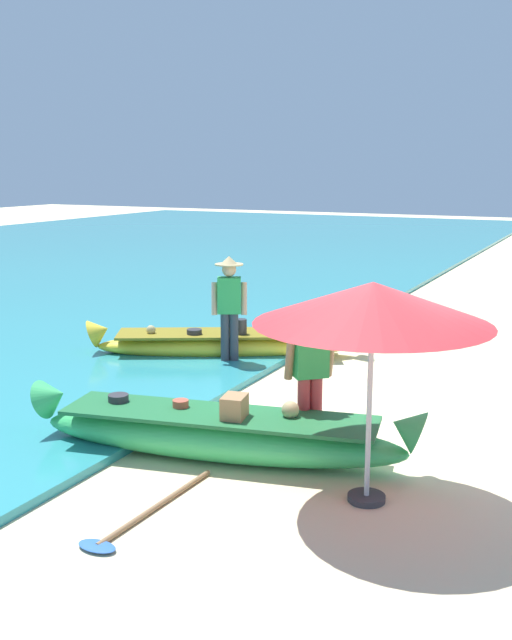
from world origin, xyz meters
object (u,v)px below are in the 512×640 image
person_vendor_hatted (229,303)px  paddle (139,518)px  boat_green_foreground (219,433)px  patio_umbrella_large (373,304)px  person_tourist_customer (310,372)px  boat_yellow_midground (227,343)px

person_vendor_hatted → paddle: bearing=-70.5°
boat_green_foreground → paddle: size_ratio=2.39×
person_vendor_hatted → paddle: (1.77, -4.99, -0.99)m
patio_umbrella_large → paddle: bearing=-142.6°
boat_green_foreground → paddle: 1.61m
person_tourist_customer → paddle: 2.48m
boat_green_foreground → boat_yellow_midground: boat_green_foreground is taller
patio_umbrella_large → paddle: 2.83m
boat_yellow_midground → person_vendor_hatted: (0.30, -0.46, 0.77)m
boat_yellow_midground → person_vendor_hatted: 0.95m
person_vendor_hatted → patio_umbrella_large: (3.46, -3.70, 0.88)m
person_tourist_customer → paddle: bearing=-108.5°
person_vendor_hatted → boat_yellow_midground: bearing=123.1°
person_tourist_customer → boat_green_foreground: bearing=-143.3°
boat_yellow_midground → person_tourist_customer: (2.81, -3.26, 0.67)m
boat_green_foreground → paddle: boat_green_foreground is taller
patio_umbrella_large → person_vendor_hatted: bearing=133.1°
boat_green_foreground → person_vendor_hatted: size_ratio=2.50×
paddle → person_vendor_hatted: bearing=109.5°
patio_umbrella_large → boat_yellow_midground: bearing=132.1°
person_vendor_hatted → paddle: size_ratio=0.96×
boat_yellow_midground → person_vendor_hatted: person_vendor_hatted is taller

